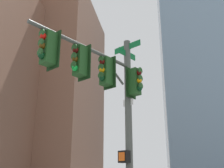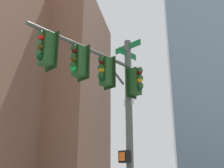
# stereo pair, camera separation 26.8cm
# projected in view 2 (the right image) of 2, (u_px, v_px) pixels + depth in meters

# --- Properties ---
(signal_pole_assembly) EXTENTS (4.18, 2.91, 7.36)m
(signal_pole_assembly) POSITION_uv_depth(u_px,v_px,m) (109.00, 94.00, 9.23)
(signal_pole_assembly) COLOR #4C514C
(signal_pole_assembly) RESTS_ON ground_plane
(building_glass_tower) EXTENTS (29.06, 25.43, 71.83)m
(building_glass_tower) POSITION_uv_depth(u_px,v_px,m) (219.00, 33.00, 67.11)
(building_glass_tower) COLOR #7A99B2
(building_glass_tower) RESTS_ON ground_plane
(building_brick_farside) EXTENTS (23.00, 16.59, 38.30)m
(building_brick_farside) POSITION_uv_depth(u_px,v_px,m) (60.00, 92.00, 56.86)
(building_brick_farside) COLOR #845B47
(building_brick_farside) RESTS_ON ground_plane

